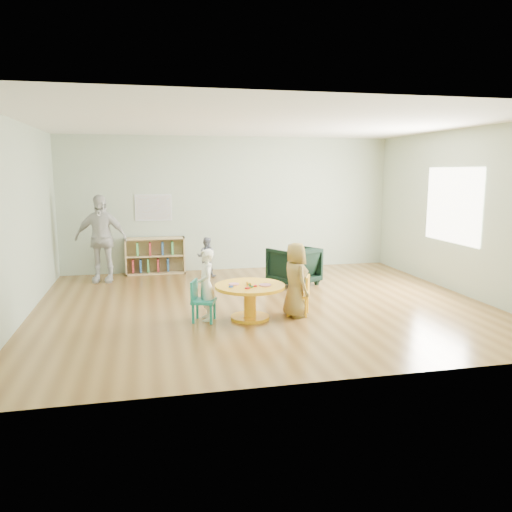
# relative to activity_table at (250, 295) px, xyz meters

# --- Properties ---
(room) EXTENTS (7.10, 7.00, 2.80)m
(room) POSITION_rel_activity_table_xyz_m (0.37, 0.73, 1.55)
(room) COLOR brown
(room) RESTS_ON ground
(activity_table) EXTENTS (1.00, 1.00, 0.54)m
(activity_table) POSITION_rel_activity_table_xyz_m (0.00, 0.00, 0.00)
(activity_table) COLOR #F1A614
(activity_table) RESTS_ON ground
(kid_chair_left) EXTENTS (0.40, 0.40, 0.59)m
(kid_chair_left) POSITION_rel_activity_table_xyz_m (-0.70, 0.04, -0.03)
(kid_chair_left) COLOR #188676
(kid_chair_left) RESTS_ON ground
(kid_chair_right) EXTENTS (0.41, 0.41, 0.59)m
(kid_chair_right) POSITION_rel_activity_table_xyz_m (0.77, 0.04, -0.03)
(kid_chair_right) COLOR #F1A614
(kid_chair_right) RESTS_ON ground
(bookshelf) EXTENTS (1.20, 0.30, 0.75)m
(bookshelf) POSITION_rel_activity_table_xyz_m (-1.26, 3.58, 0.02)
(bookshelf) COLOR tan
(bookshelf) RESTS_ON ground
(alphabet_poster) EXTENTS (0.74, 0.01, 0.54)m
(alphabet_poster) POSITION_rel_activity_table_xyz_m (-1.25, 3.71, 1.01)
(alphabet_poster) COLOR silver
(alphabet_poster) RESTS_ON ground
(armchair) EXTENTS (1.04, 1.04, 0.71)m
(armchair) POSITION_rel_activity_table_xyz_m (1.25, 1.97, 0.01)
(armchair) COLOR black
(armchair) RESTS_ON ground
(child_left) EXTENTS (0.25, 0.38, 1.02)m
(child_left) POSITION_rel_activity_table_xyz_m (-0.61, 0.09, 0.16)
(child_left) COLOR white
(child_left) RESTS_ON ground
(child_right) EXTENTS (0.43, 0.58, 1.08)m
(child_right) POSITION_rel_activity_table_xyz_m (0.67, -0.01, 0.20)
(child_right) COLOR yellow
(child_right) RESTS_ON ground
(toddler) EXTENTS (0.46, 0.41, 0.79)m
(toddler) POSITION_rel_activity_table_xyz_m (-0.25, 3.03, 0.05)
(toddler) COLOR #18223C
(toddler) RESTS_ON ground
(adult_caretaker) EXTENTS (1.03, 0.58, 1.66)m
(adult_caretaker) POSITION_rel_activity_table_xyz_m (-2.25, 3.02, 0.49)
(adult_caretaker) COLOR silver
(adult_caretaker) RESTS_ON ground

